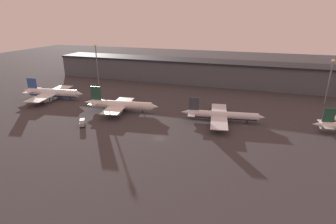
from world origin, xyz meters
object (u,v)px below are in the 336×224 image
Objects in this scene: airplane_2 at (221,115)px; service_vehicle_2 at (82,123)px; airplane_1 at (121,105)px; airplane_0 at (52,93)px.

service_vehicle_2 is at bearing -164.67° from airplane_2.
airplane_1 is 52.48m from airplane_2.
service_vehicle_2 is (42.65, -30.25, -2.16)m from airplane_0.
airplane_1 is 1.03× the size of airplane_2.
service_vehicle_2 is (-60.11, -26.09, -1.38)m from airplane_2.
airplane_2 reaches higher than service_vehicle_2.
airplane_0 is 50.91m from airplane_1.
airplane_0 is 52.33m from service_vehicle_2.
airplane_1 is at bearing -16.43° from airplane_0.
airplane_2 is (52.38, 3.18, -0.60)m from airplane_1.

